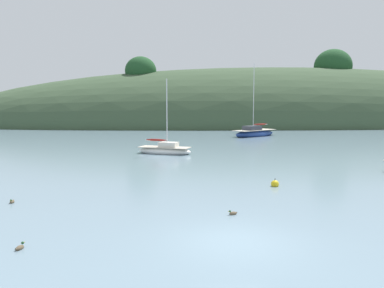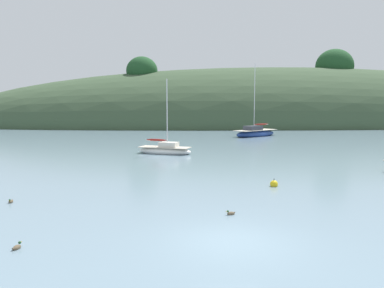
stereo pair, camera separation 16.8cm
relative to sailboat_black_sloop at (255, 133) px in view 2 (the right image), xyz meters
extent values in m
plane|color=slate|center=(-10.64, -41.79, -0.46)|extent=(400.00, 400.00, 0.00)
ellipsoid|color=#384C33|center=(14.36, 29.88, -0.46)|extent=(150.00, 36.00, 25.32)
ellipsoid|color=#1E4723|center=(24.07, 28.40, 12.45)|extent=(8.19, 7.45, 7.45)
ellipsoid|color=#1E4723|center=(-17.75, 26.39, 11.03)|extent=(6.45, 5.87, 5.87)
ellipsoid|color=navy|center=(0.04, 0.03, -0.12)|extent=(7.66, 6.66, 1.22)
cube|color=beige|center=(0.04, 0.03, 0.43)|extent=(7.05, 6.12, 0.06)
cube|color=#333842|center=(-0.45, -0.34, 0.74)|extent=(2.97, 2.81, 0.63)
cylinder|color=silver|center=(-0.26, -0.20, 5.15)|extent=(0.09, 0.09, 9.45)
cylinder|color=silver|center=(1.02, 0.76, 1.18)|extent=(2.61, 1.98, 0.07)
ellipsoid|color=maroon|center=(1.02, 0.76, 1.23)|extent=(2.58, 2.01, 0.20)
ellipsoid|color=white|center=(-12.98, -18.72, -0.23)|extent=(5.44, 3.61, 0.83)
cube|color=beige|center=(-12.98, -18.72, 0.14)|extent=(5.00, 3.32, 0.06)
cube|color=silver|center=(-12.59, -18.88, 0.39)|extent=(1.96, 1.69, 0.49)
cylinder|color=silver|center=(-12.74, -18.82, 3.28)|extent=(0.09, 0.09, 6.28)
cylinder|color=silver|center=(-13.74, -18.40, 0.75)|extent=(2.03, 0.90, 0.07)
ellipsoid|color=maroon|center=(-13.74, -18.40, 0.80)|extent=(2.00, 0.99, 0.20)
sphere|color=yellow|center=(-6.85, -33.41, -0.34)|extent=(0.44, 0.44, 0.44)
cylinder|color=black|center=(-6.85, -33.41, -0.07)|extent=(0.04, 0.04, 0.10)
ellipsoid|color=brown|center=(-10.18, -38.70, -0.41)|extent=(0.38, 0.28, 0.16)
sphere|color=#1E4723|center=(-10.31, -38.74, -0.30)|extent=(0.09, 0.09, 0.09)
cone|color=gold|center=(-10.37, -38.77, -0.31)|extent=(0.05, 0.05, 0.04)
cone|color=brown|center=(-10.03, -38.64, -0.38)|extent=(0.10, 0.09, 0.08)
ellipsoid|color=brown|center=(-20.07, -36.06, -0.41)|extent=(0.20, 0.35, 0.16)
sphere|color=#1E4723|center=(-20.06, -36.21, -0.30)|extent=(0.09, 0.09, 0.09)
cone|color=gold|center=(-20.06, -36.27, -0.31)|extent=(0.04, 0.05, 0.04)
cone|color=brown|center=(-20.08, -35.91, -0.38)|extent=(0.07, 0.08, 0.08)
ellipsoid|color=brown|center=(-17.57, -41.97, -0.41)|extent=(0.28, 0.38, 0.16)
sphere|color=#1E4723|center=(-17.52, -41.84, -0.30)|extent=(0.09, 0.09, 0.09)
cone|color=gold|center=(-17.50, -41.78, -0.31)|extent=(0.05, 0.05, 0.04)
cone|color=brown|center=(-17.62, -42.12, -0.38)|extent=(0.09, 0.09, 0.08)
camera|label=1|loc=(-13.00, -53.93, 4.08)|focal=35.65mm
camera|label=2|loc=(-12.83, -53.94, 4.08)|focal=35.65mm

